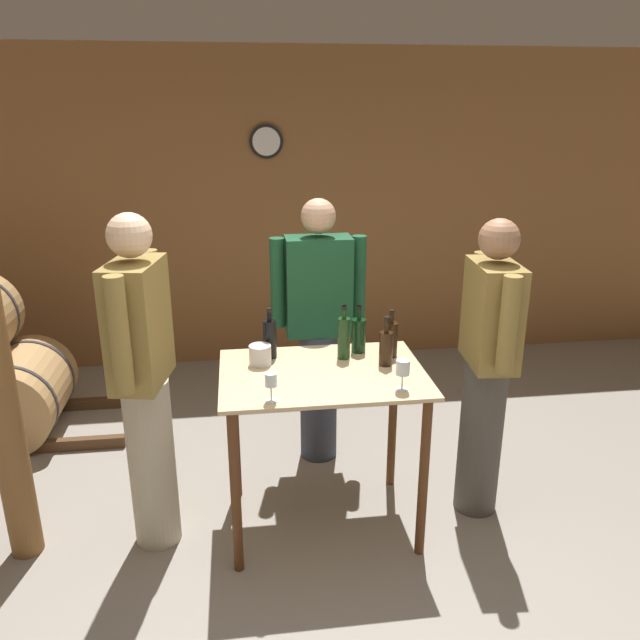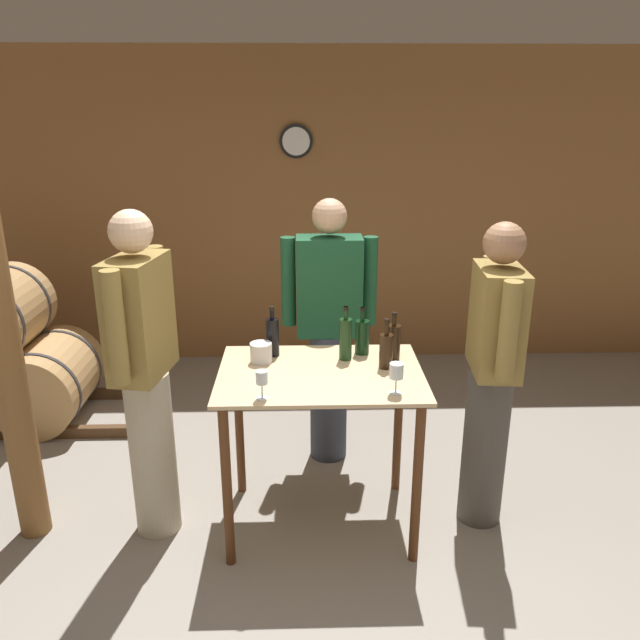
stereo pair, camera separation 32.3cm
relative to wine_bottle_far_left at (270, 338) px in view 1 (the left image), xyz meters
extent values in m
plane|color=gray|center=(0.23, -0.73, -1.03)|extent=(14.00, 14.00, 0.00)
cube|color=brown|center=(0.23, 2.26, 0.32)|extent=(8.40, 0.05, 2.70)
cylinder|color=black|center=(0.12, 2.22, 0.91)|extent=(0.28, 0.03, 0.28)
cylinder|color=white|center=(0.12, 2.21, 0.91)|extent=(0.23, 0.01, 0.23)
cylinder|color=tan|center=(-1.71, 1.07, -0.73)|extent=(0.60, 0.77, 0.60)
cylinder|color=#38383D|center=(-1.71, 0.84, -0.73)|extent=(0.62, 0.03, 0.62)
cylinder|color=#38383D|center=(-1.71, 1.30, -0.73)|extent=(0.62, 0.03, 0.62)
cube|color=#D1B284|center=(0.26, -0.24, -0.12)|extent=(1.06, 0.76, 0.02)
cylinder|color=#593319|center=(-0.21, -0.56, -0.58)|extent=(0.05, 0.05, 0.90)
cylinder|color=#593319|center=(0.73, -0.56, -0.58)|extent=(0.05, 0.05, 0.90)
cylinder|color=#593319|center=(-0.21, 0.08, -0.58)|extent=(0.05, 0.05, 0.90)
cylinder|color=#593319|center=(0.73, 0.08, -0.58)|extent=(0.05, 0.05, 0.90)
cylinder|color=black|center=(0.00, 0.00, -0.01)|extent=(0.07, 0.07, 0.21)
cylinder|color=black|center=(0.00, 0.00, 0.13)|extent=(0.02, 0.02, 0.07)
cylinder|color=black|center=(0.00, 0.00, 0.16)|extent=(0.03, 0.03, 0.02)
cylinder|color=#193819|center=(0.40, -0.07, 0.00)|extent=(0.07, 0.07, 0.23)
cylinder|color=#193819|center=(0.40, -0.07, 0.15)|extent=(0.02, 0.02, 0.07)
cylinder|color=black|center=(0.40, -0.07, 0.18)|extent=(0.03, 0.03, 0.02)
cylinder|color=black|center=(0.49, 0.01, -0.02)|extent=(0.08, 0.08, 0.19)
cylinder|color=black|center=(0.49, 0.01, 0.12)|extent=(0.02, 0.02, 0.08)
cylinder|color=black|center=(0.49, 0.01, 0.15)|extent=(0.03, 0.03, 0.02)
cylinder|color=black|center=(0.60, -0.19, -0.02)|extent=(0.07, 0.07, 0.18)
cylinder|color=black|center=(0.60, -0.19, 0.11)|extent=(0.02, 0.02, 0.09)
cylinder|color=black|center=(0.60, -0.19, 0.15)|extent=(0.03, 0.03, 0.02)
cylinder|color=black|center=(0.65, -0.07, -0.02)|extent=(0.07, 0.07, 0.19)
cylinder|color=black|center=(0.65, -0.07, 0.12)|extent=(0.02, 0.02, 0.07)
cylinder|color=black|center=(0.65, -0.07, 0.14)|extent=(0.03, 0.03, 0.02)
cylinder|color=silver|center=(-0.03, -0.54, -0.11)|extent=(0.06, 0.06, 0.00)
cylinder|color=silver|center=(-0.03, -0.54, -0.07)|extent=(0.01, 0.01, 0.07)
cylinder|color=silver|center=(-0.03, -0.54, 0.00)|extent=(0.06, 0.06, 0.06)
cylinder|color=silver|center=(0.61, -0.50, -0.11)|extent=(0.06, 0.06, 0.00)
cylinder|color=silver|center=(0.61, -0.50, -0.07)|extent=(0.01, 0.01, 0.08)
cylinder|color=silver|center=(0.61, -0.50, 0.01)|extent=(0.07, 0.07, 0.07)
cylinder|color=silver|center=(-0.06, -0.10, -0.06)|extent=(0.12, 0.12, 0.11)
cylinder|color=#B7AD93|center=(-0.64, -0.25, -0.57)|extent=(0.24, 0.24, 0.93)
cube|color=olive|center=(-0.64, -0.25, 0.20)|extent=(0.29, 0.43, 0.61)
sphere|color=beige|center=(-0.64, -0.25, 0.63)|extent=(0.21, 0.21, 0.21)
cylinder|color=olive|center=(-0.69, -0.50, 0.23)|extent=(0.09, 0.09, 0.55)
cylinder|color=olive|center=(-0.60, -0.01, 0.23)|extent=(0.09, 0.09, 0.55)
cylinder|color=#4C4742|center=(1.16, -0.21, -0.58)|extent=(0.24, 0.24, 0.91)
cube|color=olive|center=(1.16, -0.21, 0.15)|extent=(0.25, 0.42, 0.55)
sphere|color=#9E7051|center=(1.16, -0.21, 0.55)|extent=(0.21, 0.21, 0.21)
cylinder|color=olive|center=(1.18, 0.04, 0.18)|extent=(0.09, 0.09, 0.50)
cylinder|color=olive|center=(1.14, -0.46, 0.18)|extent=(0.09, 0.09, 0.50)
cylinder|color=#333847|center=(0.33, 0.49, -0.60)|extent=(0.24, 0.24, 0.87)
cube|color=#194C2D|center=(0.33, 0.49, 0.14)|extent=(0.40, 0.22, 0.61)
sphere|color=tan|center=(0.33, 0.49, 0.57)|extent=(0.21, 0.21, 0.21)
cylinder|color=#194C2D|center=(0.58, 0.49, 0.17)|extent=(0.09, 0.09, 0.55)
cylinder|color=#194C2D|center=(0.08, 0.49, 0.17)|extent=(0.09, 0.09, 0.55)
camera|label=1|loc=(-0.15, -3.17, 1.19)|focal=35.00mm
camera|label=2|loc=(0.17, -3.19, 1.19)|focal=35.00mm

